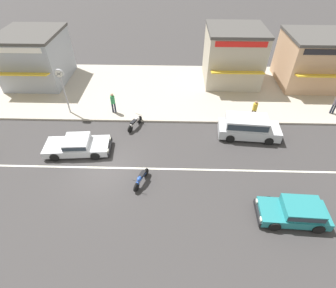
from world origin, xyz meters
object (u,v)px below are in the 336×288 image
(sedan_silver_0, at_px, (78,145))
(motorcycle_1, at_px, (135,123))
(minivan_silver_1, at_px, (248,126))
(hatchback_teal_2, at_px, (296,211))
(pedestrian_by_shop, at_px, (255,108))
(shopfront_mid_block, at_px, (36,57))
(pedestrian_mid_kerb, at_px, (113,101))
(motorcycle_0, at_px, (141,178))
(shopfront_corner_warung, at_px, (233,55))
(shopfront_far_kios, at_px, (313,60))
(street_clock, at_px, (62,82))
(pedestrian_near_clock, at_px, (336,103))

(sedan_silver_0, relative_size, motorcycle_1, 2.54)
(minivan_silver_1, height_order, motorcycle_1, minivan_silver_1)
(hatchback_teal_2, xyz_separation_m, pedestrian_by_shop, (-0.24, 8.89, 0.46))
(minivan_silver_1, height_order, shopfront_mid_block, shopfront_mid_block)
(pedestrian_mid_kerb, bearing_deg, sedan_silver_0, -109.39)
(motorcycle_0, bearing_deg, pedestrian_mid_kerb, 111.99)
(shopfront_corner_warung, xyz_separation_m, shopfront_far_kios, (7.20, -0.27, -0.20))
(street_clock, bearing_deg, hatchback_teal_2, -32.33)
(street_clock, distance_m, shopfront_far_kios, 21.57)
(street_clock, xyz_separation_m, shopfront_corner_warung, (13.60, 5.96, -0.29))
(sedan_silver_0, bearing_deg, pedestrian_mid_kerb, 70.61)
(street_clock, xyz_separation_m, pedestrian_by_shop, (14.48, -0.42, -1.81))
(motorcycle_0, distance_m, shopfront_corner_warung, 15.07)
(hatchback_teal_2, relative_size, shopfront_far_kios, 0.62)
(street_clock, bearing_deg, sedan_silver_0, -66.19)
(pedestrian_by_shop, bearing_deg, motorcycle_1, -172.36)
(hatchback_teal_2, relative_size, motorcycle_1, 2.08)
(sedan_silver_0, relative_size, pedestrian_near_clock, 2.74)
(pedestrian_near_clock, bearing_deg, shopfront_mid_block, 168.67)
(shopfront_corner_warung, bearing_deg, minivan_silver_1, -90.03)
(motorcycle_0, distance_m, street_clock, 9.96)
(motorcycle_0, bearing_deg, shopfront_far_kios, 41.90)
(sedan_silver_0, height_order, shopfront_corner_warung, shopfront_corner_warung)
(motorcycle_1, relative_size, pedestrian_by_shop, 1.13)
(minivan_silver_1, distance_m, motorcycle_0, 8.54)
(minivan_silver_1, bearing_deg, shopfront_corner_warung, 89.97)
(sedan_silver_0, height_order, shopfront_far_kios, shopfront_far_kios)
(sedan_silver_0, height_order, pedestrian_near_clock, pedestrian_near_clock)
(shopfront_corner_warung, bearing_deg, shopfront_far_kios, -2.11)
(motorcycle_0, bearing_deg, shopfront_corner_warung, 61.51)
(motorcycle_0, height_order, pedestrian_mid_kerb, pedestrian_mid_kerb)
(street_clock, relative_size, shopfront_mid_block, 0.58)
(pedestrian_near_clock, xyz_separation_m, pedestrian_by_shop, (-6.46, -0.88, -0.05))
(pedestrian_near_clock, relative_size, pedestrian_by_shop, 1.05)
(pedestrian_near_clock, xyz_separation_m, pedestrian_mid_kerb, (-17.39, -0.36, 0.06))
(street_clock, height_order, pedestrian_mid_kerb, street_clock)
(motorcycle_0, relative_size, pedestrian_near_clock, 1.05)
(pedestrian_by_shop, bearing_deg, shopfront_corner_warung, 97.87)
(motorcycle_0, distance_m, pedestrian_mid_kerb, 7.85)
(minivan_silver_1, bearing_deg, street_clock, 169.83)
(pedestrian_mid_kerb, bearing_deg, pedestrian_near_clock, 1.17)
(pedestrian_mid_kerb, relative_size, shopfront_far_kios, 0.29)
(minivan_silver_1, xyz_separation_m, shopfront_far_kios, (7.20, 8.13, 1.52))
(pedestrian_mid_kerb, height_order, shopfront_corner_warung, shopfront_corner_warung)
(minivan_silver_1, distance_m, shopfront_far_kios, 10.97)
(motorcycle_1, height_order, shopfront_far_kios, shopfront_far_kios)
(sedan_silver_0, relative_size, street_clock, 1.21)
(sedan_silver_0, distance_m, street_clock, 5.38)
(hatchback_teal_2, distance_m, pedestrian_by_shop, 8.91)
(sedan_silver_0, bearing_deg, pedestrian_by_shop, 17.78)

